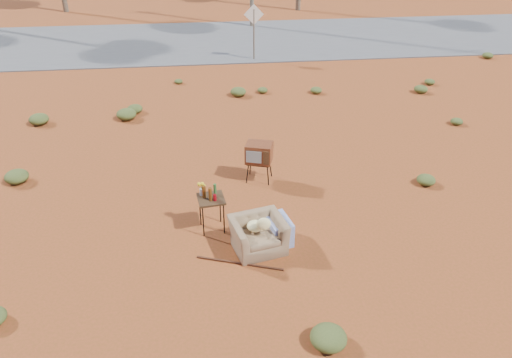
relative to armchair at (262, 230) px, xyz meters
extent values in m
plane|color=maroon|center=(-0.33, 0.12, -0.41)|extent=(140.00, 140.00, 0.00)
cube|color=#565659|center=(-0.33, 15.12, -0.39)|extent=(140.00, 7.00, 0.04)
imported|color=#7D6144|center=(-0.08, -0.04, 0.03)|extent=(1.13, 0.87, 0.88)
ellipsoid|color=#F1E393|center=(-0.14, 0.00, 0.10)|extent=(0.32, 0.32, 0.19)
ellipsoid|color=#F1E393|center=(0.00, -0.19, 0.27)|extent=(0.28, 0.14, 0.28)
cube|color=navy|center=(0.35, 0.16, -0.15)|extent=(0.56, 0.73, 0.51)
cube|color=black|center=(0.25, 2.58, 0.08)|extent=(0.63, 0.55, 0.03)
cylinder|color=black|center=(-0.04, 2.47, -0.17)|extent=(0.03, 0.03, 0.49)
cylinder|color=black|center=(0.43, 2.32, -0.17)|extent=(0.03, 0.03, 0.49)
cylinder|color=black|center=(0.07, 2.83, -0.17)|extent=(0.03, 0.03, 0.49)
cylinder|color=black|center=(0.54, 2.69, -0.17)|extent=(0.03, 0.03, 0.49)
cube|color=brown|center=(0.25, 2.58, 0.33)|extent=(0.72, 0.63, 0.47)
cube|color=gray|center=(0.10, 2.37, 0.33)|extent=(0.35, 0.13, 0.29)
cube|color=#472D19|center=(0.38, 2.28, 0.33)|extent=(0.14, 0.06, 0.33)
cube|color=#3B2915|center=(-0.95, 0.70, 0.33)|extent=(0.59, 0.59, 0.04)
cylinder|color=black|center=(-1.13, 0.47, -0.04)|extent=(0.03, 0.03, 0.74)
cylinder|color=black|center=(-0.71, 0.52, -0.04)|extent=(0.03, 0.03, 0.74)
cylinder|color=black|center=(-1.18, 0.88, -0.04)|extent=(0.03, 0.03, 0.74)
cylinder|color=black|center=(-0.77, 0.94, -0.04)|extent=(0.03, 0.03, 0.74)
cylinder|color=#522B0D|center=(-1.08, 0.74, 0.49)|extent=(0.07, 0.07, 0.27)
cylinder|color=#522B0D|center=(-0.96, 0.62, 0.50)|extent=(0.07, 0.07, 0.29)
cylinder|color=#2B5223|center=(-0.86, 0.82, 0.48)|extent=(0.06, 0.06, 0.25)
cylinder|color=red|center=(-0.87, 0.61, 0.42)|extent=(0.07, 0.07, 0.14)
cylinder|color=silver|center=(-1.12, 0.84, 0.42)|extent=(0.08, 0.08, 0.15)
ellipsoid|color=gold|center=(-1.12, 0.84, 0.59)|extent=(0.17, 0.17, 0.13)
cylinder|color=#4D2714|center=(-0.48, -0.48, -0.39)|extent=(1.60, 0.60, 0.04)
cylinder|color=brown|center=(1.17, 12.12, 0.59)|extent=(0.06, 0.06, 2.00)
cube|color=silver|center=(1.17, 12.12, 1.39)|extent=(0.78, 0.04, 0.78)
ellipsoid|color=#454D22|center=(-5.53, 3.12, -0.26)|extent=(0.56, 0.56, 0.31)
ellipsoid|color=#454D22|center=(4.17, 1.92, -0.29)|extent=(0.44, 0.44, 0.24)
ellipsoid|color=#454D22|center=(-3.33, 6.62, -0.24)|extent=(0.60, 0.60, 0.33)
ellipsoid|color=#454D22|center=(6.47, 5.12, -0.31)|extent=(0.36, 0.36, 0.20)
ellipsoid|color=#454D22|center=(2.87, 8.12, -0.30)|extent=(0.40, 0.40, 0.22)
ellipsoid|color=#454D22|center=(-1.83, 9.62, -0.33)|extent=(0.30, 0.30, 0.17)
camera|label=1|loc=(-0.99, -7.74, 5.76)|focal=35.00mm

